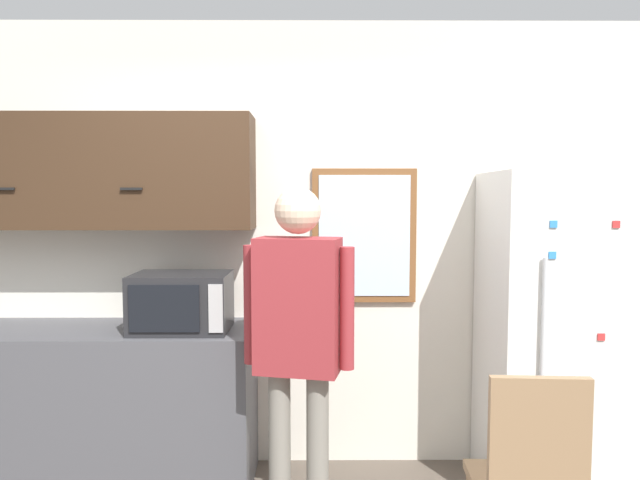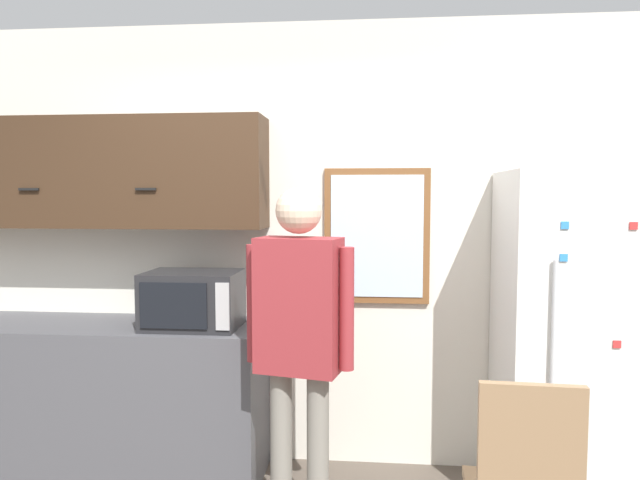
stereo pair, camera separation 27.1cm
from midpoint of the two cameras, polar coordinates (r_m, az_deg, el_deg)
The scene contains 7 objects.
back_wall at distance 3.52m, azimuth 0.52°, elevation -0.61°, with size 6.00×0.06×2.70m.
counter at distance 3.71m, azimuth -19.48°, elevation -14.77°, with size 2.00×0.59×0.91m.
upper_cabinets at distance 3.63m, azimuth -19.13°, elevation 6.34°, with size 2.00×0.34×0.65m.
microwave at distance 3.30m, azimuth -10.32°, elevation -5.91°, with size 0.53×0.38×0.32m.
person at distance 2.81m, azimuth 0.67°, elevation -8.40°, with size 0.54×0.30×1.70m.
refrigerator at distance 3.44m, azimuth 26.12°, elevation -8.82°, with size 0.76×0.67×1.79m.
window at distance 3.46m, azimuth 7.93°, elevation 0.39°, with size 0.63×0.05×0.81m.
Camera 2 is at (0.43, -1.75, 1.65)m, focal length 32.00 mm.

